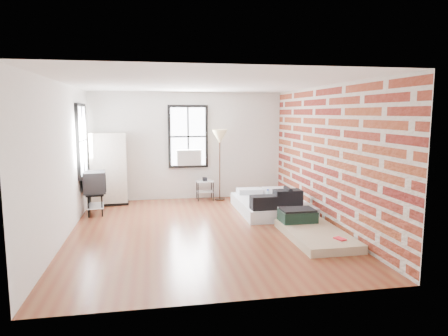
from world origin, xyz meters
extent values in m
plane|color=maroon|center=(0.00, 0.00, 0.00)|extent=(6.00, 6.00, 0.00)
cube|color=silver|center=(0.00, 3.00, 1.40)|extent=(5.00, 0.01, 2.80)
cube|color=silver|center=(0.00, -3.00, 1.40)|extent=(5.00, 0.01, 2.80)
cube|color=silver|center=(-2.50, 0.00, 1.40)|extent=(0.01, 6.00, 2.80)
cube|color=brown|center=(2.50, 0.00, 1.40)|extent=(0.02, 6.00, 2.80)
cube|color=white|center=(0.00, 0.00, 2.80)|extent=(5.00, 6.00, 0.01)
cube|color=white|center=(0.00, 2.95, 1.65)|extent=(0.90, 0.02, 1.50)
cube|color=black|center=(-0.48, 2.97, 1.65)|extent=(0.07, 0.08, 1.64)
cube|color=black|center=(0.48, 2.97, 1.65)|extent=(0.07, 0.08, 1.64)
cube|color=black|center=(0.00, 2.97, 2.44)|extent=(0.90, 0.08, 0.07)
cube|color=black|center=(0.00, 2.97, 0.86)|extent=(0.90, 0.08, 0.07)
cube|color=black|center=(0.00, 2.94, 1.65)|extent=(0.04, 0.02, 1.50)
cube|color=black|center=(0.00, 2.94, 1.65)|extent=(0.90, 0.02, 0.04)
cube|color=beige|center=(0.00, 2.83, 1.12)|extent=(0.62, 0.30, 0.40)
cube|color=white|center=(-2.45, 1.80, 1.65)|extent=(0.02, 0.90, 1.50)
cube|color=black|center=(-2.47, 1.32, 1.65)|extent=(0.08, 0.07, 1.64)
cube|color=black|center=(-2.47, 2.29, 1.65)|extent=(0.08, 0.07, 1.64)
cube|color=black|center=(-2.47, 1.80, 2.44)|extent=(0.08, 0.90, 0.07)
cube|color=black|center=(-2.47, 1.80, 0.86)|extent=(0.08, 0.90, 0.07)
cube|color=black|center=(-2.44, 1.80, 1.65)|extent=(0.02, 0.04, 1.50)
cube|color=black|center=(-2.44, 1.80, 1.65)|extent=(0.02, 0.90, 0.04)
cube|color=white|center=(1.75, 1.20, 0.14)|extent=(1.51, 2.05, 0.27)
cube|color=white|center=(1.42, 2.01, 0.33)|extent=(0.59, 0.38, 0.13)
cube|color=white|center=(2.07, 2.01, 0.33)|extent=(0.59, 0.38, 0.13)
cube|color=black|center=(1.97, 0.72, 0.43)|extent=(0.59, 0.35, 0.32)
cylinder|color=black|center=(1.97, 0.72, 0.61)|extent=(0.09, 0.38, 0.09)
cube|color=black|center=(1.32, 0.39, 0.41)|extent=(0.52, 0.32, 0.28)
cylinder|color=#BDE2F3|center=(1.64, 1.15, 0.39)|extent=(0.08, 0.08, 0.24)
cylinder|color=#1B36BF|center=(1.64, 1.15, 0.52)|extent=(0.04, 0.04, 0.03)
cube|color=tan|center=(1.95, -0.89, 0.07)|extent=(0.98, 1.86, 0.15)
cube|color=black|center=(1.85, -0.20, 0.25)|extent=(0.69, 0.49, 0.21)
cube|color=black|center=(1.85, -0.20, 0.38)|extent=(0.65, 0.45, 0.04)
cube|color=red|center=(2.15, -1.42, 0.16)|extent=(0.18, 0.23, 0.02)
cube|color=black|center=(-2.00, 2.65, 0.03)|extent=(0.93, 0.58, 0.06)
cube|color=#EFE2C9|center=(-2.00, 2.65, 0.92)|extent=(0.89, 0.54, 1.72)
cylinder|color=black|center=(0.21, 2.57, 0.25)|extent=(0.02, 0.02, 0.49)
cylinder|color=black|center=(0.60, 2.57, 0.25)|extent=(0.02, 0.02, 0.49)
cylinder|color=black|center=(0.20, 2.87, 0.25)|extent=(0.02, 0.02, 0.49)
cylinder|color=black|center=(0.60, 2.87, 0.25)|extent=(0.02, 0.02, 0.49)
cube|color=silver|center=(0.40, 2.72, 0.49)|extent=(0.45, 0.36, 0.02)
cube|color=silver|center=(0.40, 2.72, 0.22)|extent=(0.43, 0.35, 0.02)
cube|color=black|center=(0.40, 2.72, 0.55)|extent=(0.11, 0.16, 0.09)
cylinder|color=black|center=(0.78, 2.65, 0.01)|extent=(0.26, 0.26, 0.03)
cylinder|color=black|center=(0.78, 2.65, 0.82)|extent=(0.03, 0.03, 1.58)
cone|color=#D2C186|center=(0.78, 2.65, 1.66)|extent=(0.39, 0.39, 0.35)
cylinder|color=black|center=(-2.33, 1.39, 0.24)|extent=(0.03, 0.03, 0.47)
cylinder|color=black|center=(-2.05, 1.43, 0.24)|extent=(0.03, 0.03, 0.47)
cylinder|color=black|center=(-2.39, 1.96, 0.24)|extent=(0.03, 0.03, 0.47)
cylinder|color=black|center=(-2.11, 1.99, 0.24)|extent=(0.03, 0.03, 0.47)
cube|color=black|center=(-2.22, 1.69, 0.47)|extent=(0.46, 0.72, 0.03)
cube|color=silver|center=(-2.22, 1.69, 0.19)|extent=(0.44, 0.70, 0.02)
cube|color=black|center=(-2.22, 1.69, 0.73)|extent=(0.54, 0.60, 0.47)
cube|color=black|center=(-1.98, 1.72, 0.73)|extent=(0.07, 0.46, 0.38)
camera|label=1|loc=(-0.93, -7.46, 2.26)|focal=32.00mm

